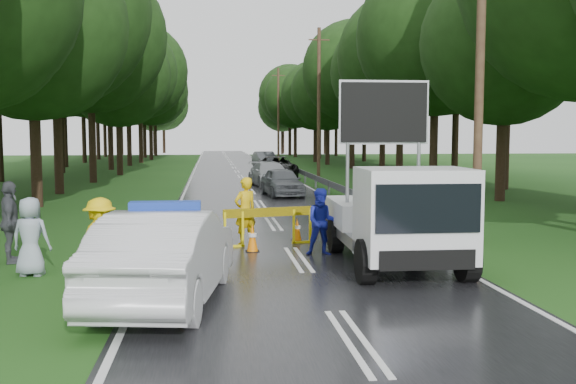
{
  "coord_description": "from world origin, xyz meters",
  "views": [
    {
      "loc": [
        -2.0,
        -14.7,
        2.94
      ],
      "look_at": [
        0.17,
        3.36,
        1.3
      ],
      "focal_mm": 40.0,
      "sensor_mm": 36.0,
      "label": 1
    }
  ],
  "objects": [
    {
      "name": "bystander_right",
      "position": [
        -5.74,
        -1.01,
        0.83
      ],
      "size": [
        0.9,
        0.68,
        1.65
      ],
      "primitive_type": "imported",
      "rotation": [
        0.0,
        0.0,
        2.94
      ],
      "color": "#8D9AA9",
      "rests_on": "ground"
    },
    {
      "name": "utility_pole_far",
      "position": [
        5.2,
        54.0,
        5.06
      ],
      "size": [
        1.4,
        0.24,
        10.0
      ],
      "color": "#442A1F",
      "rests_on": "ground"
    },
    {
      "name": "cone_center",
      "position": [
        -1.0,
        1.12,
        0.35
      ],
      "size": [
        0.34,
        0.34,
        0.72
      ],
      "color": "black",
      "rests_on": "ground"
    },
    {
      "name": "civilian",
      "position": [
        0.66,
        0.5,
        0.82
      ],
      "size": [
        0.84,
        0.68,
        1.64
      ],
      "primitive_type": "imported",
      "rotation": [
        0.0,
        0.0,
        -0.08
      ],
      "color": "#172099",
      "rests_on": "ground"
    },
    {
      "name": "utility_pole_mid",
      "position": [
        5.2,
        28.0,
        5.06
      ],
      "size": [
        1.4,
        0.24,
        10.0
      ],
      "color": "#442A1F",
      "rests_on": "ground"
    },
    {
      "name": "queue_car_third",
      "position": [
        2.4,
        28.52,
        0.73
      ],
      "size": [
        2.56,
        5.33,
        1.47
      ],
      "primitive_type": "imported",
      "rotation": [
        0.0,
        0.0,
        0.02
      ],
      "color": "black",
      "rests_on": "ground"
    },
    {
      "name": "cone_right",
      "position": [
        3.5,
        1.5,
        0.33
      ],
      "size": [
        0.33,
        0.33,
        0.69
      ],
      "color": "black",
      "rests_on": "ground"
    },
    {
      "name": "barrier",
      "position": [
        -0.52,
        1.98,
        0.77
      ],
      "size": [
        2.41,
        0.58,
        1.02
      ],
      "rotation": [
        0.0,
        0.0,
        0.22
      ],
      "color": "yellow",
      "rests_on": "ground"
    },
    {
      "name": "cone_left_mid",
      "position": [
        -3.07,
        1.41,
        0.33
      ],
      "size": [
        0.32,
        0.32,
        0.68
      ],
      "color": "black",
      "rests_on": "ground"
    },
    {
      "name": "road",
      "position": [
        0.0,
        30.0,
        0.01
      ],
      "size": [
        7.0,
        140.0,
        0.02
      ],
      "primitive_type": "cube",
      "color": "black",
      "rests_on": "ground"
    },
    {
      "name": "cone_far",
      "position": [
        0.33,
        2.63,
        0.32
      ],
      "size": [
        0.31,
        0.31,
        0.66
      ],
      "color": "black",
      "rests_on": "ground"
    },
    {
      "name": "queue_car_second",
      "position": [
        1.32,
        21.63,
        0.68
      ],
      "size": [
        2.49,
        4.9,
        1.36
      ],
      "primitive_type": "imported",
      "rotation": [
        0.0,
        0.0,
        0.13
      ],
      "color": "gray",
      "rests_on": "ground"
    },
    {
      "name": "guardrail",
      "position": [
        3.7,
        29.67,
        0.55
      ],
      "size": [
        0.12,
        60.06,
        0.7
      ],
      "color": "gray",
      "rests_on": "ground"
    },
    {
      "name": "police_sedan",
      "position": [
        -2.8,
        -3.52,
        0.81
      ],
      "size": [
        2.49,
        5.13,
        1.78
      ],
      "rotation": [
        0.0,
        0.0,
        2.98
      ],
      "color": "silver",
      "rests_on": "ground"
    },
    {
      "name": "ground",
      "position": [
        0.0,
        0.0,
        0.0
      ],
      "size": [
        160.0,
        160.0,
        0.0
      ],
      "primitive_type": "plane",
      "color": "#1A4513",
      "rests_on": "ground"
    },
    {
      "name": "officer",
      "position": [
        -1.12,
        2.22,
        0.9
      ],
      "size": [
        0.79,
        0.7,
        1.81
      ],
      "primitive_type": "imported",
      "rotation": [
        0.0,
        0.0,
        3.67
      ],
      "color": "yellow",
      "rests_on": "ground"
    },
    {
      "name": "bystander_left",
      "position": [
        -4.17,
        -2.0,
        0.86
      ],
      "size": [
        0.99,
        1.26,
        1.72
      ],
      "primitive_type": "imported",
      "rotation": [
        0.0,
        0.0,
        1.21
      ],
      "color": "yellow",
      "rests_on": "ground"
    },
    {
      "name": "bystander_mid",
      "position": [
        -6.57,
        0.4,
        0.94
      ],
      "size": [
        0.74,
        1.19,
        1.89
      ],
      "primitive_type": "imported",
      "rotation": [
        0.0,
        0.0,
        1.85
      ],
      "color": "#45474E",
      "rests_on": "ground"
    },
    {
      "name": "cone_near_left",
      "position": [
        -2.5,
        -4.0,
        0.32
      ],
      "size": [
        0.31,
        0.31,
        0.67
      ],
      "color": "black",
      "rests_on": "ground"
    },
    {
      "name": "queue_car_first",
      "position": [
        1.35,
        15.63,
        0.68
      ],
      "size": [
        2.0,
        4.13,
        1.36
      ],
      "primitive_type": "imported",
      "rotation": [
        0.0,
        0.0,
        0.1
      ],
      "color": "#45494D",
      "rests_on": "ground"
    },
    {
      "name": "utility_pole_near",
      "position": [
        5.2,
        2.0,
        5.06
      ],
      "size": [
        1.4,
        0.24,
        10.0
      ],
      "color": "#442A1F",
      "rests_on": "ground"
    },
    {
      "name": "work_truck",
      "position": [
        2.04,
        -1.16,
        1.13
      ],
      "size": [
        2.45,
        5.27,
        4.16
      ],
      "rotation": [
        0.0,
        0.0,
        -0.02
      ],
      "color": "gray",
      "rests_on": "ground"
    },
    {
      "name": "queue_car_fourth",
      "position": [
        2.6,
        40.49,
        0.73
      ],
      "size": [
        2.06,
        4.6,
        1.47
      ],
      "primitive_type": "imported",
      "rotation": [
        0.0,
        0.0,
        0.12
      ],
      "color": "#383B3F",
      "rests_on": "ground"
    }
  ]
}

